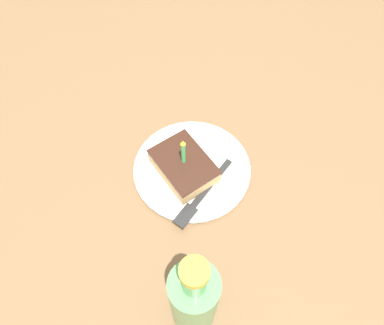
% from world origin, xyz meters
% --- Properties ---
extents(ground_plane, '(2.40, 2.40, 0.04)m').
position_xyz_m(ground_plane, '(0.00, 0.00, -0.02)').
color(ground_plane, brown).
rests_on(ground_plane, ground).
extents(plate, '(0.23, 0.23, 0.01)m').
position_xyz_m(plate, '(0.02, 0.01, 0.01)').
color(plate, white).
rests_on(plate, ground_plane).
extents(cake_slice, '(0.09, 0.12, 0.10)m').
position_xyz_m(cake_slice, '(0.01, 0.01, 0.03)').
color(cake_slice, tan).
rests_on(cake_slice, plate).
extents(fork, '(0.16, 0.07, 0.00)m').
position_xyz_m(fork, '(0.00, -0.05, 0.02)').
color(fork, '#262626').
rests_on(fork, plate).
extents(bottle, '(0.07, 0.07, 0.24)m').
position_xyz_m(bottle, '(-0.12, -0.21, 0.10)').
color(bottle, '#599959').
rests_on(bottle, ground_plane).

